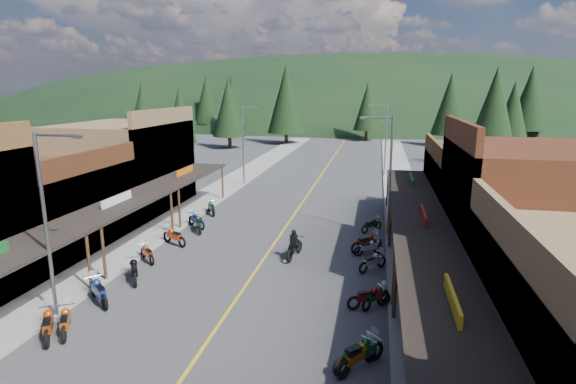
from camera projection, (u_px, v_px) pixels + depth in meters
The scene contains 44 objects.
ground at pixel (253, 275), 23.84m from camera, with size 220.00×220.00×0.00m, color #38383A.
centerline at pixel (309, 192), 42.95m from camera, with size 0.15×90.00×0.01m, color gold.
sidewalk_west at pixel (223, 188), 44.60m from camera, with size 3.40×94.00×0.15m, color gray.
sidewalk_east at pixel (403, 196), 41.27m from camera, with size 3.40×94.00×0.15m, color gray.
shop_west_2 at pixel (43, 208), 27.52m from camera, with size 10.90×9.00×6.20m.
shop_west_3 at pixel (126, 166), 36.48m from camera, with size 10.90×10.20×8.20m.
shop_east_2 at pixel (531, 217), 22.04m from camera, with size 10.90×9.00×8.20m.
shop_east_3 at pixel (485, 193), 31.44m from camera, with size 10.90×10.20×6.20m.
streetlight_0 at pixel (48, 219), 18.43m from camera, with size 2.16×0.18×8.00m.
streetlight_1 at pixel (244, 142), 45.19m from camera, with size 2.16×0.18×8.00m.
streetlight_2 at pixel (388, 171), 29.16m from camera, with size 2.16×0.18×8.00m.
streetlight_3 at pixel (385, 137), 50.18m from camera, with size 2.16×0.18×8.00m.
ridge_hill at pixel (360, 118), 152.85m from camera, with size 310.00×140.00×60.00m, color black.
pine_0 at pixel (143, 105), 89.28m from camera, with size 5.04×5.04×11.00m.
pine_1 at pixel (232, 101), 93.70m from camera, with size 5.88×5.88×12.50m.
pine_2 at pixel (286, 99), 79.39m from camera, with size 6.72×6.72×14.00m.
pine_3 at pixel (367, 106), 84.70m from camera, with size 5.04×5.04×11.00m.
pine_4 at pixel (450, 104), 76.12m from camera, with size 5.88×5.88×12.50m.
pine_5 at pixel (530, 98), 84.36m from camera, with size 6.72×6.72×14.00m.
pine_7 at pixel (206, 100), 100.96m from camera, with size 5.88×5.88×12.50m.
pine_8 at pixel (180, 115), 64.93m from camera, with size 4.48×4.48×10.00m.
pine_9 at pixel (512, 114), 60.83m from camera, with size 4.93×4.93×10.80m.
pine_10 at pixel (229, 107), 73.54m from camera, with size 5.38×5.38×11.60m.
pine_11 at pixel (494, 110), 54.72m from camera, with size 5.82×5.82×12.40m.
bike_west_4 at pixel (48, 323), 17.74m from camera, with size 0.75×2.24×1.28m, color #C0430D, non-canonical shape.
bike_west_5 at pixel (65, 320), 18.05m from camera, with size 0.69×2.07×1.18m, color #BA550D, non-canonical shape.
bike_west_6 at pixel (98, 290), 20.58m from camera, with size 0.78×2.33×1.33m, color navy, non-canonical shape.
bike_west_7 at pixel (134, 269), 23.02m from camera, with size 0.76×2.27×1.30m, color black, non-canonical shape.
bike_west_8 at pixel (147, 252), 25.60m from camera, with size 0.65×1.96×1.12m, color #A0230B, non-canonical shape.
bike_west_9 at pixel (174, 236), 28.34m from camera, with size 0.73×2.19×1.25m, color #AF350C, non-canonical shape.
bike_west_10 at pixel (198, 223), 31.03m from camera, with size 0.74×2.22×1.27m, color #0D441B, non-canonical shape.
bike_west_11 at pixel (196, 219), 31.96m from camera, with size 0.70×2.11×1.20m, color navy, non-canonical shape.
bike_west_12 at pixel (211, 207), 35.33m from camera, with size 0.68×2.03×1.16m, color #0C3E1D, non-canonical shape.
bike_east_4 at pixel (358, 355), 15.69m from camera, with size 0.68×2.05×1.17m, color #A55C0B, non-canonical shape.
bike_east_5 at pixel (359, 352), 15.77m from camera, with size 0.76×2.27×1.30m, color #0C3E1A, non-canonical shape.
bike_east_6 at pixel (369, 296), 20.17m from camera, with size 0.69×2.07×1.18m, color maroon, non-canonical shape.
bike_east_7 at pixel (376, 296), 20.32m from camera, with size 0.62×1.87×1.07m, color #0D4314, non-canonical shape.
bike_east_8 at pixel (373, 261), 24.36m from camera, with size 0.67×2.01×1.15m, color #959499, non-canonical shape.
bike_east_9 at pixel (369, 247), 26.63m from camera, with size 0.62×1.86×1.07m, color #A4A4A9, non-canonical shape.
bike_east_10 at pixel (367, 241), 27.18m from camera, with size 0.76×2.28×1.30m, color maroon, non-canonical shape.
bike_east_11 at pixel (372, 224), 31.01m from camera, with size 0.64×1.91×1.09m, color #0C3E13, non-canonical shape.
rider_on_bike at pixel (294, 246), 26.17m from camera, with size 1.14×2.44×1.79m.
pedestrian_east_a at pixel (429, 353), 15.07m from camera, with size 0.63×0.41×1.72m, color #271E2D.
pedestrian_east_b at pixel (409, 218), 30.89m from camera, with size 0.85×0.49×1.74m, color brown.
Camera 1 is at (6.21, -21.44, 9.66)m, focal length 28.00 mm.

